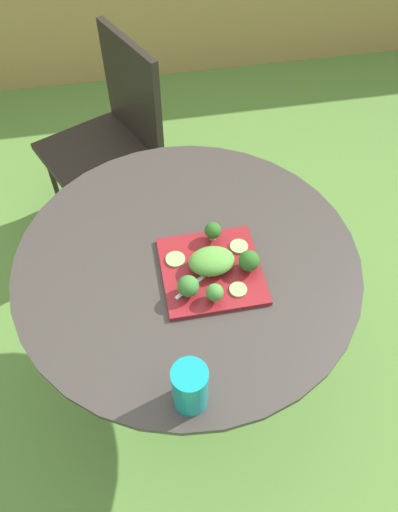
# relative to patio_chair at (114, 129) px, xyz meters

# --- Properties ---
(ground_plane) EXTENTS (12.00, 12.00, 0.00)m
(ground_plane) POSITION_rel_patio_chair_xyz_m (0.17, -0.93, -0.53)
(ground_plane) COLOR #568438
(patio_table) EXTENTS (0.98, 0.98, 0.76)m
(patio_table) POSITION_rel_patio_chair_xyz_m (0.17, -0.93, -0.01)
(patio_table) COLOR #38332D
(patio_table) RESTS_ON ground_plane
(patio_chair) EXTENTS (0.58, 0.58, 0.90)m
(patio_chair) POSITION_rel_patio_chair_xyz_m (0.00, 0.00, 0.00)
(patio_chair) COLOR black
(patio_chair) RESTS_ON ground_plane
(salad_plate) EXTENTS (0.27, 0.27, 0.01)m
(salad_plate) POSITION_rel_patio_chair_xyz_m (0.23, -0.99, 0.24)
(salad_plate) COLOR maroon
(salad_plate) RESTS_ON patio_table
(drinking_glass) EXTENTS (0.08, 0.08, 0.14)m
(drinking_glass) POSITION_rel_patio_chair_xyz_m (0.11, -1.34, 0.29)
(drinking_glass) COLOR #0F8C93
(drinking_glass) RESTS_ON patio_table
(fork) EXTENTS (0.14, 0.10, 0.00)m
(fork) POSITION_rel_patio_chair_xyz_m (0.19, -1.02, 0.25)
(fork) COLOR silver
(fork) RESTS_ON salad_plate
(lettuce_mound) EXTENTS (0.13, 0.09, 0.06)m
(lettuce_mound) POSITION_rel_patio_chair_xyz_m (0.23, -0.98, 0.28)
(lettuce_mound) COLOR #519338
(lettuce_mound) RESTS_ON salad_plate
(broccoli_floret_0) EXTENTS (0.05, 0.05, 0.06)m
(broccoli_floret_0) POSITION_rel_patio_chair_xyz_m (0.21, -1.09, 0.28)
(broccoli_floret_0) COLOR #99B770
(broccoli_floret_0) RESTS_ON salad_plate
(broccoli_floret_1) EXTENTS (0.06, 0.06, 0.06)m
(broccoli_floret_1) POSITION_rel_patio_chair_xyz_m (0.32, -1.01, 0.28)
(broccoli_floret_1) COLOR #99B770
(broccoli_floret_1) RESTS_ON salad_plate
(broccoli_floret_2) EXTENTS (0.05, 0.05, 0.06)m
(broccoli_floret_2) POSITION_rel_patio_chair_xyz_m (0.25, -0.88, 0.28)
(broccoli_floret_2) COLOR #99B770
(broccoli_floret_2) RESTS_ON salad_plate
(broccoli_floret_3) EXTENTS (0.06, 0.06, 0.06)m
(broccoli_floret_3) POSITION_rel_patio_chair_xyz_m (0.15, -1.06, 0.28)
(broccoli_floret_3) COLOR #99B770
(broccoli_floret_3) RESTS_ON salad_plate
(cucumber_slice_0) EXTENTS (0.05, 0.05, 0.01)m
(cucumber_slice_0) POSITION_rel_patio_chair_xyz_m (0.13, -0.94, 0.25)
(cucumber_slice_0) COLOR #8EB766
(cucumber_slice_0) RESTS_ON salad_plate
(cucumber_slice_1) EXTENTS (0.05, 0.05, 0.01)m
(cucumber_slice_1) POSITION_rel_patio_chair_xyz_m (0.28, -1.07, 0.25)
(cucumber_slice_1) COLOR #8EB766
(cucumber_slice_1) RESTS_ON salad_plate
(cucumber_slice_2) EXTENTS (0.05, 0.05, 0.01)m
(cucumber_slice_2) POSITION_rel_patio_chair_xyz_m (0.32, -0.93, 0.25)
(cucumber_slice_2) COLOR #8EB766
(cucumber_slice_2) RESTS_ON salad_plate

